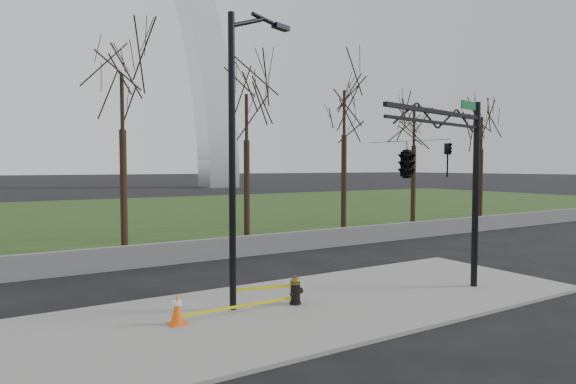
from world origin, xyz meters
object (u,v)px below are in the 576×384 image
traffic_cone (177,309)px  street_light (238,139)px  traffic_signal_mast (422,160)px  fire_hydrant (296,291)px

traffic_cone → street_light: 4.65m
street_light → traffic_signal_mast: street_light is taller
traffic_cone → traffic_signal_mast: size_ratio=0.13×
traffic_cone → street_light: bearing=14.2°
street_light → traffic_signal_mast: 5.04m
street_light → traffic_signal_mast: (4.35, -2.48, -0.55)m
traffic_cone → traffic_signal_mast: (6.26, -2.00, 3.67)m
traffic_signal_mast → traffic_cone: bearing=150.2°
fire_hydrant → traffic_signal_mast: size_ratio=0.13×
fire_hydrant → street_light: 4.51m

